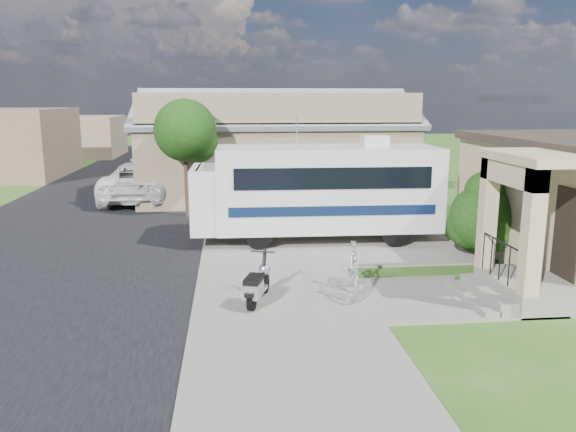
{
  "coord_description": "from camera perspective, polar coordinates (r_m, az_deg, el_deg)",
  "views": [
    {
      "loc": [
        -2.09,
        -12.99,
        4.55
      ],
      "look_at": [
        -0.5,
        2.5,
        1.3
      ],
      "focal_mm": 35.0,
      "sensor_mm": 36.0,
      "label": 1
    }
  ],
  "objects": [
    {
      "name": "bicycle",
      "position": [
        13.33,
        6.69,
        -5.6
      ],
      "size": [
        0.86,
        2.01,
        1.17
      ],
      "primitive_type": "imported",
      "rotation": [
        0.0,
        0.0,
        -0.16
      ],
      "color": "#B6B6BF",
      "rests_on": "ground"
    },
    {
      "name": "street_slab",
      "position": [
        24.05,
        -18.75,
        0.28
      ],
      "size": [
        9.0,
        80.0,
        0.02
      ],
      "primitive_type": "cube",
      "color": "black",
      "rests_on": "ground"
    },
    {
      "name": "van",
      "position": [
        33.2,
        -13.36,
        5.1
      ],
      "size": [
        3.56,
        6.31,
        1.73
      ],
      "primitive_type": "imported",
      "rotation": [
        0.0,
        0.0,
        -0.2
      ],
      "color": "white",
      "rests_on": "ground"
    },
    {
      "name": "street_tree_c",
      "position": [
        41.1,
        -8.23,
        9.66
      ],
      "size": [
        2.44,
        2.4,
        4.42
      ],
      "color": "black",
      "rests_on": "ground"
    },
    {
      "name": "motorhome",
      "position": [
        18.11,
        3.08,
        2.8
      ],
      "size": [
        7.89,
        2.7,
        4.02
      ],
      "rotation": [
        0.0,
        0.0,
        -0.02
      ],
      "color": "beige",
      "rests_on": "ground"
    },
    {
      "name": "distant_bldg_near",
      "position": [
        48.82,
        -21.39,
        7.53
      ],
      "size": [
        8.0,
        7.0,
        3.2
      ],
      "primitive_type": "cube",
      "color": "brown",
      "rests_on": "ground"
    },
    {
      "name": "scooter",
      "position": [
        12.63,
        -3.16,
        -7.0
      ],
      "size": [
        0.81,
        1.62,
        1.09
      ],
      "rotation": [
        0.0,
        0.0,
        -0.31
      ],
      "color": "black",
      "rests_on": "ground"
    },
    {
      "name": "ground",
      "position": [
        13.92,
        3.13,
        -7.31
      ],
      "size": [
        120.0,
        120.0,
        0.0
      ],
      "primitive_type": "plane",
      "color": "#234612"
    },
    {
      "name": "street_tree_a",
      "position": [
        22.14,
        -10.13,
        8.24
      ],
      "size": [
        2.44,
        2.4,
        4.58
      ],
      "color": "black",
      "rests_on": "ground"
    },
    {
      "name": "street_tree_b",
      "position": [
        32.1,
        -8.86,
        9.59
      ],
      "size": [
        2.44,
        2.4,
        4.73
      ],
      "color": "black",
      "rests_on": "ground"
    },
    {
      "name": "garden_hose",
      "position": [
        14.74,
        17.22,
        -6.42
      ],
      "size": [
        0.35,
        0.35,
        0.16
      ],
      "primitive_type": "cylinder",
      "color": "#14671C",
      "rests_on": "ground"
    },
    {
      "name": "warehouse",
      "position": [
        27.16,
        -1.44,
        6.38
      ],
      "size": [
        12.5,
        8.4,
        5.04
      ],
      "color": "brown",
      "rests_on": "ground"
    },
    {
      "name": "walk_slab",
      "position": [
        13.79,
        16.32,
        -7.86
      ],
      "size": [
        4.0,
        3.0,
        0.05
      ],
      "primitive_type": "cube",
      "color": "slate",
      "rests_on": "ground"
    },
    {
      "name": "driveway_slab",
      "position": [
        18.42,
        5.56,
        -2.49
      ],
      "size": [
        7.0,
        6.0,
        0.05
      ],
      "primitive_type": "cube",
      "color": "slate",
      "rests_on": "ground"
    },
    {
      "name": "sidewalk_slab",
      "position": [
        23.46,
        -3.09,
        0.67
      ],
      "size": [
        4.0,
        80.0,
        0.06
      ],
      "primitive_type": "cube",
      "color": "slate",
      "rests_on": "ground"
    },
    {
      "name": "pickup_truck",
      "position": [
        26.51,
        -14.47,
        3.49
      ],
      "size": [
        3.22,
        6.55,
        1.79
      ],
      "primitive_type": "imported",
      "rotation": [
        0.0,
        0.0,
        3.1
      ],
      "color": "white",
      "rests_on": "ground"
    },
    {
      "name": "shrub",
      "position": [
        17.07,
        19.28,
        0.16
      ],
      "size": [
        2.08,
        1.98,
        2.55
      ],
      "color": "black",
      "rests_on": "ground"
    }
  ]
}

